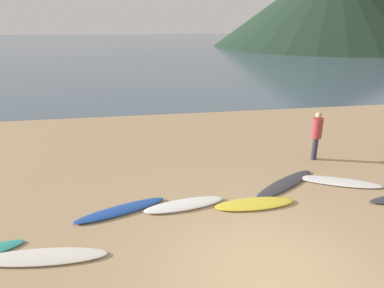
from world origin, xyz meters
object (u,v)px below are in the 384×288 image
surfboard_5 (255,204)px  surfboard_6 (285,184)px  surfboard_4 (184,205)px  person_0 (317,132)px  surfboard_2 (43,257)px  surfboard_7 (338,182)px  surfboard_3 (121,210)px

surfboard_5 → surfboard_6: bearing=36.6°
surfboard_4 → person_0: person_0 is taller
surfboard_2 → person_0: bearing=31.2°
surfboard_4 → surfboard_6: surfboard_4 is taller
surfboard_2 → surfboard_7: size_ratio=1.05×
surfboard_2 → surfboard_7: surfboard_2 is taller
surfboard_4 → person_0: bearing=17.0°
surfboard_2 → person_0: size_ratio=1.53×
surfboard_7 → surfboard_4: bearing=-147.4°
surfboard_3 → surfboard_6: (4.39, 0.66, -0.01)m
surfboard_5 → person_0: person_0 is taller
surfboard_3 → person_0: size_ratio=1.41×
surfboard_3 → surfboard_5: 3.20m
surfboard_6 → person_0: bearing=10.0°
person_0 → surfboard_4: bearing=178.2°
surfboard_6 → surfboard_7: (1.49, -0.14, 0.00)m
surfboard_6 → surfboard_2: bearing=166.9°
surfboard_4 → person_0: size_ratio=1.28×
surfboard_5 → surfboard_6: (1.20, 0.92, -0.01)m
surfboard_2 → surfboard_3: (1.41, 1.47, 0.01)m
person_0 → surfboard_6: bearing=-164.9°
surfboard_6 → surfboard_7: surfboard_7 is taller
surfboard_3 → surfboard_5: size_ratio=1.11×
surfboard_7 → person_0: size_ratio=1.45×
surfboard_2 → surfboard_5: 4.76m
surfboard_2 → surfboard_3: bearing=51.0°
surfboard_6 → person_0: size_ratio=1.60×
surfboard_5 → surfboard_6: size_ratio=0.80×
person_0 → surfboard_5: bearing=-167.2°
surfboard_6 → person_0: 2.48m
surfboard_2 → person_0: 8.40m
surfboard_5 → surfboard_7: bearing=15.3°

